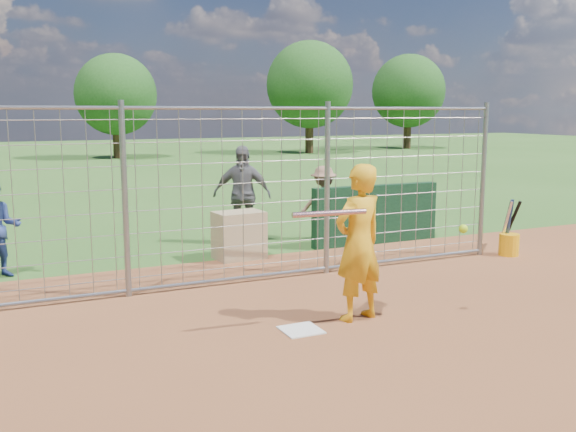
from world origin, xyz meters
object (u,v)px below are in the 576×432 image
bystander_c (324,203)px  bucket_with_bats (509,241)px  bystander_b (242,195)px  batter (359,243)px  equipment_bin (239,235)px

bystander_c → bucket_with_bats: bearing=139.4°
bystander_b → bucket_with_bats: 4.81m
batter → bystander_c: batter is taller
batter → bystander_b: bearing=-106.1°
bucket_with_bats → equipment_bin: bearing=158.1°
bystander_b → equipment_bin: size_ratio=2.30×
bystander_c → bucket_with_bats: 3.46m
bystander_b → equipment_bin: bearing=-83.8°
bystander_c → bucket_with_bats: bystander_c is taller
bystander_c → equipment_bin: size_ratio=1.78×
batter → bystander_b: (0.33, 4.74, -0.01)m
batter → bucket_with_bats: (4.13, 1.87, -0.69)m
batter → bystander_b: size_ratio=1.01×
bystander_b → bystander_c: bystander_b is taller
bystander_c → equipment_bin: bearing=31.9°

